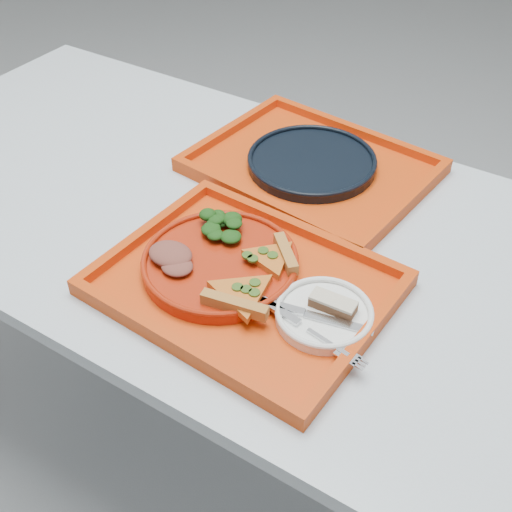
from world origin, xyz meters
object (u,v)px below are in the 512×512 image
object	(u,v)px
tray_far	(311,169)
navy_plate	(312,163)
dinner_plate	(220,264)
tray_main	(245,287)
dessert_bar	(333,304)

from	to	relation	value
tray_far	navy_plate	xyz separation A→B (m)	(0.00, 0.00, 0.01)
dinner_plate	navy_plate	distance (m)	0.35
tray_far	dinner_plate	size ratio (longest dim) A/B	1.73
tray_main	navy_plate	xyz separation A→B (m)	(-0.07, 0.36, 0.01)
tray_main	dinner_plate	xyz separation A→B (m)	(-0.05, 0.01, 0.02)
dinner_plate	dessert_bar	distance (m)	0.21
tray_far	navy_plate	world-z (taller)	navy_plate
tray_far	dessert_bar	bearing A→B (deg)	-50.94
dinner_plate	tray_far	bearing A→B (deg)	93.05
tray_far	dinner_plate	xyz separation A→B (m)	(0.02, -0.35, 0.02)
tray_main	dinner_plate	bearing A→B (deg)	172.97
tray_far	dinner_plate	bearing A→B (deg)	-80.80
dinner_plate	dessert_bar	bearing A→B (deg)	1.30
dinner_plate	navy_plate	world-z (taller)	dinner_plate
dessert_bar	tray_main	bearing A→B (deg)	-177.30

